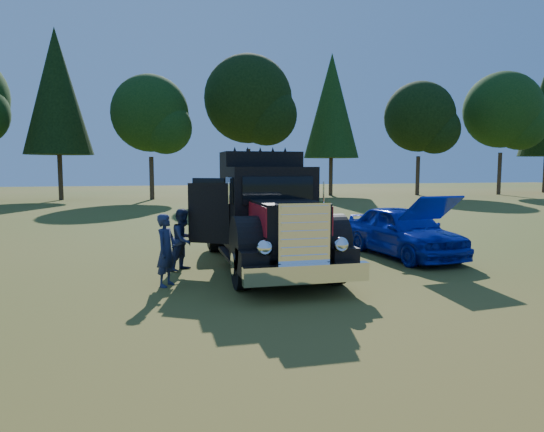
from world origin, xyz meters
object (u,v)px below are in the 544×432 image
Objects in this scene: spectator_near at (166,250)px; spectator_far at (184,240)px; hotrod_coupe at (403,231)px; diamond_t_truck at (267,218)px.

spectator_far is (0.46, 1.59, -0.02)m from spectator_near.
hotrod_coupe is at bearing -45.43° from spectator_far.
diamond_t_truck is at bearing -171.93° from hotrod_coupe.
hotrod_coupe is 6.34m from spectator_far.
hotrod_coupe reaches higher than spectator_far.
spectator_far is at bearing 15.92° from spectator_near.
spectator_near is at bearing -151.38° from diamond_t_truck.
spectator_near is (-2.59, -1.41, -0.49)m from diamond_t_truck.
spectator_far is at bearing -176.18° from hotrod_coupe.
hotrod_coupe is at bearing -41.34° from spectator_near.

